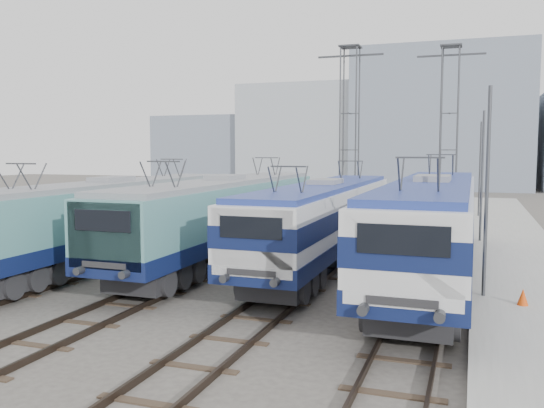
{
  "coord_description": "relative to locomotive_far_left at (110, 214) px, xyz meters",
  "views": [
    {
      "loc": [
        8.18,
        -17.48,
        4.98
      ],
      "look_at": [
        -0.4,
        7.0,
        2.55
      ],
      "focal_mm": 38.0,
      "sensor_mm": 36.0,
      "label": 1
    }
  ],
  "objects": [
    {
      "name": "ground",
      "position": [
        6.75,
        -3.69,
        -2.21
      ],
      "size": [
        160.0,
        160.0,
        0.0
      ],
      "primitive_type": "plane",
      "color": "#514C47"
    },
    {
      "name": "platform",
      "position": [
        16.95,
        4.31,
        -2.06
      ],
      "size": [
        4.0,
        70.0,
        0.3
      ],
      "primitive_type": "cube",
      "color": "#9E9E99",
      "rests_on": "ground"
    },
    {
      "name": "locomotive_far_left",
      "position": [
        0.0,
        0.0,
        0.0
      ],
      "size": [
        2.81,
        17.73,
        3.34
      ],
      "color": "#0F1946",
      "rests_on": "ground"
    },
    {
      "name": "locomotive_center_left",
      "position": [
        4.5,
        2.06,
        0.03
      ],
      "size": [
        2.85,
        18.01,
        3.39
      ],
      "color": "#0F1946",
      "rests_on": "ground"
    },
    {
      "name": "locomotive_center_right",
      "position": [
        9.0,
        2.47,
        0.02
      ],
      "size": [
        2.76,
        17.41,
        3.27
      ],
      "color": "#0F1946",
      "rests_on": "ground"
    },
    {
      "name": "locomotive_far_right",
      "position": [
        13.5,
        0.93,
        0.18
      ],
      "size": [
        2.98,
        18.82,
        3.54
      ],
      "color": "#0F1946",
      "rests_on": "ground"
    },
    {
      "name": "catenary_tower_west",
      "position": [
        6.75,
        18.31,
        4.43
      ],
      "size": [
        4.5,
        1.2,
        12.0
      ],
      "color": "#3F4247",
      "rests_on": "ground"
    },
    {
      "name": "catenary_tower_east",
      "position": [
        13.25,
        20.31,
        4.43
      ],
      "size": [
        4.5,
        1.2,
        12.0
      ],
      "color": "#3F4247",
      "rests_on": "ground"
    },
    {
      "name": "mast_front",
      "position": [
        15.35,
        -1.69,
        1.29
      ],
      "size": [
        0.12,
        0.12,
        7.0
      ],
      "primitive_type": "cylinder",
      "color": "#3F4247",
      "rests_on": "ground"
    },
    {
      "name": "mast_mid",
      "position": [
        15.35,
        10.31,
        1.29
      ],
      "size": [
        0.12,
        0.12,
        7.0
      ],
      "primitive_type": "cylinder",
      "color": "#3F4247",
      "rests_on": "ground"
    },
    {
      "name": "mast_rear",
      "position": [
        15.35,
        22.31,
        1.29
      ],
      "size": [
        0.12,
        0.12,
        7.0
      ],
      "primitive_type": "cylinder",
      "color": "#3F4247",
      "rests_on": "ground"
    },
    {
      "name": "safety_cone",
      "position": [
        16.46,
        -2.53,
        -1.66
      ],
      "size": [
        0.33,
        0.33,
        0.5
      ],
      "primitive_type": "cone",
      "color": "#E0470C",
      "rests_on": "platform"
    },
    {
      "name": "building_west",
      "position": [
        -7.25,
        58.31,
        4.79
      ],
      "size": [
        18.0,
        12.0,
        14.0
      ],
      "primitive_type": "cube",
      "color": "#A4ADB6",
      "rests_on": "ground"
    },
    {
      "name": "building_center",
      "position": [
        10.75,
        58.31,
        6.79
      ],
      "size": [
        22.0,
        14.0,
        18.0
      ],
      "primitive_type": "cube",
      "color": "gray",
      "rests_on": "ground"
    },
    {
      "name": "building_far_west",
      "position": [
        -23.25,
        58.31,
        2.79
      ],
      "size": [
        14.0,
        10.0,
        10.0
      ],
      "primitive_type": "cube",
      "color": "gray",
      "rests_on": "ground"
    }
  ]
}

